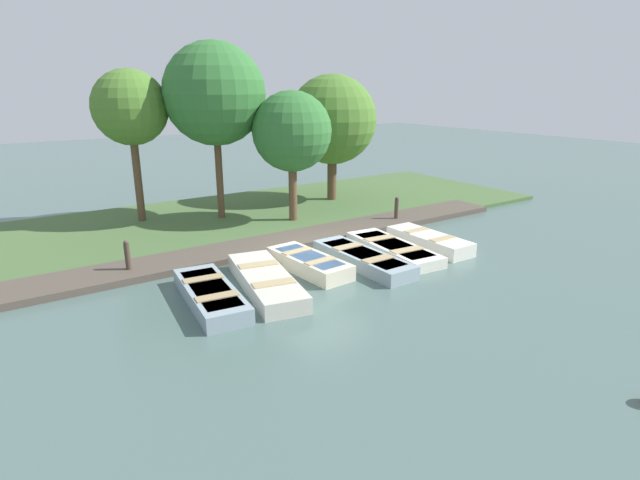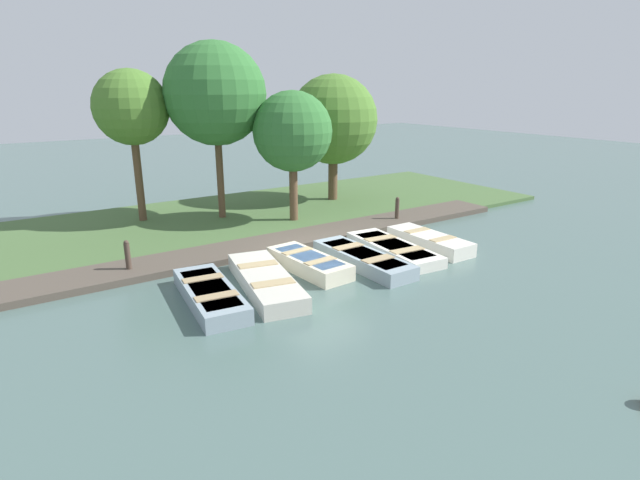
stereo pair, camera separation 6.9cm
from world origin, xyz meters
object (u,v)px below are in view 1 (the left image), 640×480
rowboat_0 (210,295)px  park_tree_center (292,132)px  park_tree_far_left (130,108)px  park_tree_right (332,120)px  rowboat_1 (266,281)px  rowboat_5 (429,241)px  mooring_post_far (396,210)px  rowboat_2 (309,263)px  rowboat_3 (362,259)px  park_tree_left (215,94)px  rowboat_4 (393,249)px  mooring_post_near (128,258)px

rowboat_0 → park_tree_center: 7.78m
park_tree_far_left → park_tree_right: size_ratio=1.02×
rowboat_1 → rowboat_5: size_ratio=1.30×
rowboat_1 → mooring_post_far: (-2.81, 6.87, 0.28)m
rowboat_2 → park_tree_right: (-6.45, 5.34, 3.24)m
rowboat_0 → park_tree_center: bearing=140.2°
rowboat_0 → park_tree_right: size_ratio=0.61×
rowboat_5 → rowboat_3: bearing=-86.9°
park_tree_left → rowboat_1: bearing=-14.5°
rowboat_5 → mooring_post_far: (-2.70, 1.09, 0.28)m
rowboat_2 → rowboat_4: rowboat_2 is taller
rowboat_5 → park_tree_right: size_ratio=0.55×
park_tree_center → park_tree_far_left: bearing=-123.2°
park_tree_right → park_tree_far_left: bearing=-97.1°
rowboat_1 → mooring_post_near: size_ratio=3.81×
rowboat_4 → mooring_post_near: (-2.56, -6.99, 0.33)m
rowboat_1 → park_tree_left: 8.16m
rowboat_3 → park_tree_far_left: 9.63m
rowboat_0 → mooring_post_far: (-2.83, 8.32, 0.29)m
park_tree_left → park_tree_right: 5.30m
rowboat_3 → mooring_post_far: bearing=125.8°
rowboat_0 → park_tree_far_left: 8.84m
mooring_post_far → park_tree_left: park_tree_left is taller
rowboat_3 → park_tree_far_left: bearing=-154.5°
rowboat_2 → rowboat_5: size_ratio=0.96×
rowboat_4 → park_tree_far_left: bearing=-140.6°
rowboat_5 → park_tree_left: (-6.59, -4.04, 4.31)m
rowboat_2 → park_tree_center: park_tree_center is taller
rowboat_3 → rowboat_0: bearing=-90.6°
mooring_post_far → park_tree_far_left: size_ratio=0.18×
rowboat_0 → park_tree_right: 11.36m
rowboat_3 → rowboat_5: 2.74m
rowboat_3 → mooring_post_far: mooring_post_far is taller
rowboat_5 → park_tree_center: (-4.78, -2.03, 3.06)m
mooring_post_near → park_tree_left: size_ratio=0.16×
rowboat_4 → park_tree_far_left: (-7.65, -5.26, 3.91)m
rowboat_2 → park_tree_far_left: 8.70m
rowboat_1 → rowboat_2: rowboat_2 is taller
rowboat_1 → rowboat_5: rowboat_5 is taller
rowboat_5 → park_tree_left: bearing=-148.0°
mooring_post_near → park_tree_center: bearing=108.2°
park_tree_right → rowboat_4: bearing=-20.5°
park_tree_far_left → park_tree_left: size_ratio=0.85×
rowboat_4 → rowboat_3: bearing=-74.2°
rowboat_0 → rowboat_5: (-0.12, 7.23, 0.02)m
rowboat_1 → mooring_post_far: mooring_post_far is taller
rowboat_4 → rowboat_1: bearing=-81.9°
park_tree_far_left → park_tree_left: bearing=65.1°
rowboat_4 → park_tree_center: (-4.64, -0.67, 3.12)m
rowboat_3 → mooring_post_near: 6.29m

